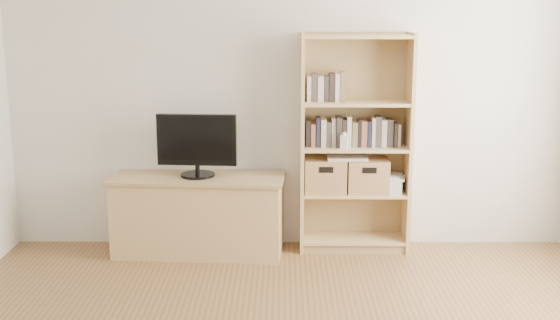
{
  "coord_description": "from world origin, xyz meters",
  "views": [
    {
      "loc": [
        -0.05,
        -3.06,
        1.93
      ],
      "look_at": [
        -0.07,
        1.9,
        0.83
      ],
      "focal_mm": 45.0,
      "sensor_mm": 36.0,
      "label": 1
    }
  ],
  "objects_px": {
    "basket_left": "(326,175)",
    "basket_right": "(368,175)",
    "television": "(197,146)",
    "laptop": "(347,157)",
    "tv_stand": "(199,216)",
    "bookshelf": "(355,144)",
    "baby_monitor": "(344,142)"
  },
  "relations": [
    {
      "from": "basket_left",
      "to": "basket_right",
      "type": "relative_size",
      "value": 1.01
    },
    {
      "from": "television",
      "to": "laptop",
      "type": "height_order",
      "value": "television"
    },
    {
      "from": "basket_left",
      "to": "tv_stand",
      "type": "bearing_deg",
      "value": -173.63
    },
    {
      "from": "bookshelf",
      "to": "basket_right",
      "type": "distance_m",
      "value": 0.27
    },
    {
      "from": "bookshelf",
      "to": "basket_left",
      "type": "relative_size",
      "value": 5.32
    },
    {
      "from": "tv_stand",
      "to": "laptop",
      "type": "bearing_deg",
      "value": 7.66
    },
    {
      "from": "bookshelf",
      "to": "television",
      "type": "relative_size",
      "value": 2.8
    },
    {
      "from": "television",
      "to": "basket_left",
      "type": "height_order",
      "value": "television"
    },
    {
      "from": "tv_stand",
      "to": "bookshelf",
      "type": "xyz_separation_m",
      "value": [
        1.24,
        0.09,
        0.56
      ]
    },
    {
      "from": "bookshelf",
      "to": "basket_left",
      "type": "distance_m",
      "value": 0.34
    },
    {
      "from": "basket_left",
      "to": "television",
      "type": "bearing_deg",
      "value": -173.63
    },
    {
      "from": "tv_stand",
      "to": "baby_monitor",
      "type": "xyz_separation_m",
      "value": [
        1.14,
        -0.0,
        0.6
      ]
    },
    {
      "from": "bookshelf",
      "to": "laptop",
      "type": "distance_m",
      "value": 0.12
    },
    {
      "from": "basket_right",
      "to": "laptop",
      "type": "bearing_deg",
      "value": -174.33
    },
    {
      "from": "bookshelf",
      "to": "baby_monitor",
      "type": "bearing_deg",
      "value": -135.0
    },
    {
      "from": "laptop",
      "to": "bookshelf",
      "type": "bearing_deg",
      "value": 16.07
    },
    {
      "from": "bookshelf",
      "to": "tv_stand",
      "type": "bearing_deg",
      "value": -175.48
    },
    {
      "from": "tv_stand",
      "to": "bookshelf",
      "type": "relative_size",
      "value": 0.76
    },
    {
      "from": "tv_stand",
      "to": "baby_monitor",
      "type": "bearing_deg",
      "value": 3.83
    },
    {
      "from": "television",
      "to": "basket_left",
      "type": "distance_m",
      "value": 1.04
    },
    {
      "from": "tv_stand",
      "to": "television",
      "type": "bearing_deg",
      "value": 4.03
    },
    {
      "from": "television",
      "to": "basket_right",
      "type": "bearing_deg",
      "value": 7.78
    },
    {
      "from": "television",
      "to": "baby_monitor",
      "type": "xyz_separation_m",
      "value": [
        1.14,
        -0.0,
        0.03
      ]
    },
    {
      "from": "tv_stand",
      "to": "basket_left",
      "type": "bearing_deg",
      "value": 9.03
    },
    {
      "from": "bookshelf",
      "to": "basket_right",
      "type": "relative_size",
      "value": 5.4
    },
    {
      "from": "baby_monitor",
      "to": "basket_left",
      "type": "xyz_separation_m",
      "value": [
        -0.13,
        0.09,
        -0.29
      ]
    },
    {
      "from": "baby_monitor",
      "to": "laptop",
      "type": "xyz_separation_m",
      "value": [
        0.03,
        0.08,
        -0.14
      ]
    },
    {
      "from": "basket_right",
      "to": "laptop",
      "type": "height_order",
      "value": "laptop"
    },
    {
      "from": "basket_right",
      "to": "laptop",
      "type": "distance_m",
      "value": 0.23
    },
    {
      "from": "television",
      "to": "laptop",
      "type": "xyz_separation_m",
      "value": [
        1.17,
        0.07,
        -0.11
      ]
    },
    {
      "from": "television",
      "to": "bookshelf",
      "type": "bearing_deg",
      "value": 8.33
    },
    {
      "from": "baby_monitor",
      "to": "basket_left",
      "type": "distance_m",
      "value": 0.33
    }
  ]
}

